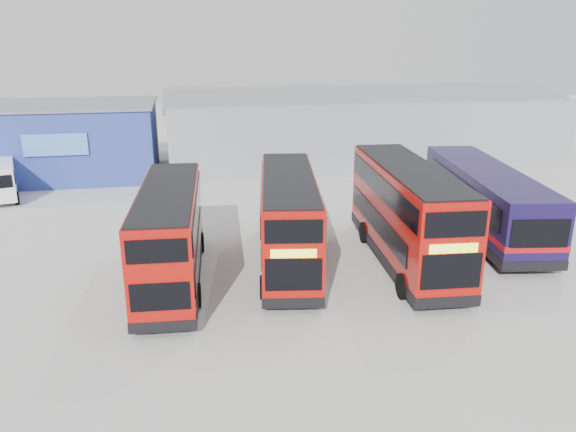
{
  "coord_description": "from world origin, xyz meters",
  "views": [
    {
      "loc": [
        -5.74,
        -23.5,
        9.8
      ],
      "look_at": [
        -1.54,
        -0.39,
        2.1
      ],
      "focal_mm": 35.0,
      "sensor_mm": 36.0,
      "label": 1
    }
  ],
  "objects_px": {
    "double_decker_centre": "(289,222)",
    "double_decker_right": "(407,216)",
    "maintenance_shed": "(359,126)",
    "single_decker_blue": "(484,201)",
    "double_decker_left": "(170,237)",
    "office_block": "(68,140)"
  },
  "relations": [
    {
      "from": "double_decker_right",
      "to": "single_decker_blue",
      "type": "bearing_deg",
      "value": 33.92
    },
    {
      "from": "maintenance_shed",
      "to": "double_decker_right",
      "type": "bearing_deg",
      "value": -101.72
    },
    {
      "from": "office_block",
      "to": "double_decker_right",
      "type": "xyz_separation_m",
      "value": [
        17.54,
        -19.47,
        -0.41
      ]
    },
    {
      "from": "double_decker_centre",
      "to": "single_decker_blue",
      "type": "distance_m",
      "value": 10.95
    },
    {
      "from": "double_decker_left",
      "to": "double_decker_centre",
      "type": "relative_size",
      "value": 0.97
    },
    {
      "from": "office_block",
      "to": "single_decker_blue",
      "type": "relative_size",
      "value": 0.99
    },
    {
      "from": "double_decker_centre",
      "to": "double_decker_right",
      "type": "height_order",
      "value": "double_decker_right"
    },
    {
      "from": "office_block",
      "to": "maintenance_shed",
      "type": "xyz_separation_m",
      "value": [
        22.0,
        2.01,
        0.02
      ]
    },
    {
      "from": "maintenance_shed",
      "to": "single_decker_blue",
      "type": "relative_size",
      "value": 2.47
    },
    {
      "from": "double_decker_centre",
      "to": "double_decker_right",
      "type": "distance_m",
      "value": 5.18
    },
    {
      "from": "maintenance_shed",
      "to": "single_decker_blue",
      "type": "bearing_deg",
      "value": -86.79
    },
    {
      "from": "double_decker_centre",
      "to": "single_decker_blue",
      "type": "height_order",
      "value": "double_decker_centre"
    },
    {
      "from": "double_decker_centre",
      "to": "single_decker_blue",
      "type": "relative_size",
      "value": 0.79
    },
    {
      "from": "office_block",
      "to": "maintenance_shed",
      "type": "height_order",
      "value": "maintenance_shed"
    },
    {
      "from": "maintenance_shed",
      "to": "double_decker_left",
      "type": "bearing_deg",
      "value": -123.84
    },
    {
      "from": "double_decker_left",
      "to": "single_decker_blue",
      "type": "xyz_separation_m",
      "value": [
        15.65,
        3.51,
        -0.34
      ]
    },
    {
      "from": "double_decker_left",
      "to": "double_decker_right",
      "type": "height_order",
      "value": "double_decker_right"
    },
    {
      "from": "maintenance_shed",
      "to": "double_decker_centre",
      "type": "relative_size",
      "value": 3.13
    },
    {
      "from": "double_decker_centre",
      "to": "single_decker_blue",
      "type": "xyz_separation_m",
      "value": [
        10.63,
        2.6,
        -0.38
      ]
    },
    {
      "from": "maintenance_shed",
      "to": "single_decker_blue",
      "type": "height_order",
      "value": "maintenance_shed"
    },
    {
      "from": "single_decker_blue",
      "to": "office_block",
      "type": "bearing_deg",
      "value": -27.11
    },
    {
      "from": "double_decker_right",
      "to": "double_decker_left",
      "type": "bearing_deg",
      "value": -174.38
    }
  ]
}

